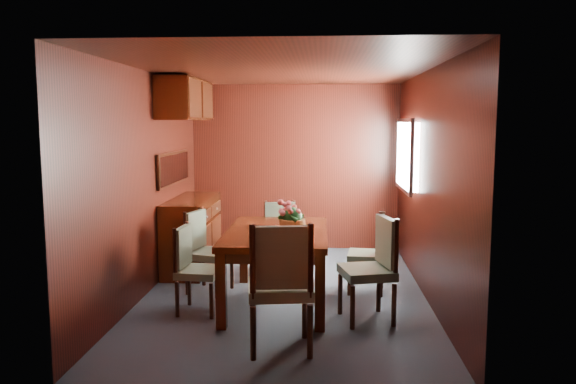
# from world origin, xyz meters

# --- Properties ---
(ground) EXTENTS (4.50, 4.50, 0.00)m
(ground) POSITION_xyz_m (0.00, 0.00, 0.00)
(ground) COLOR #353F49
(ground) RESTS_ON ground
(room_shell) EXTENTS (3.06, 4.52, 2.41)m
(room_shell) POSITION_xyz_m (-0.10, 0.33, 1.63)
(room_shell) COLOR black
(room_shell) RESTS_ON ground
(sideboard) EXTENTS (0.48, 1.40, 0.90)m
(sideboard) POSITION_xyz_m (-1.25, 1.00, 0.45)
(sideboard) COLOR #391407
(sideboard) RESTS_ON ground
(dining_table) EXTENTS (1.02, 1.63, 0.76)m
(dining_table) POSITION_xyz_m (-0.06, -0.34, 0.66)
(dining_table) COLOR #391407
(dining_table) RESTS_ON ground
(chair_left_near) EXTENTS (0.43, 0.44, 0.86)m
(chair_left_near) POSITION_xyz_m (-0.86, -0.64, 0.48)
(chair_left_near) COLOR black
(chair_left_near) RESTS_ON ground
(chair_left_far) EXTENTS (0.51, 0.53, 0.90)m
(chair_left_far) POSITION_xyz_m (-0.90, 0.04, 0.50)
(chair_left_far) COLOR black
(chair_left_far) RESTS_ON ground
(chair_right_near) EXTENTS (0.55, 0.57, 1.00)m
(chair_right_near) POSITION_xyz_m (0.89, -0.76, 0.55)
(chair_right_near) COLOR black
(chair_right_near) RESTS_ON ground
(chair_right_far) EXTENTS (0.44, 0.46, 0.86)m
(chair_right_far) POSITION_xyz_m (0.95, 0.12, 0.48)
(chair_right_far) COLOR black
(chair_right_far) RESTS_ON ground
(chair_head) EXTENTS (0.57, 0.55, 1.08)m
(chair_head) POSITION_xyz_m (0.07, -1.58, 0.60)
(chair_head) COLOR black
(chair_head) RESTS_ON ground
(chair_foot) EXTENTS (0.51, 0.49, 0.88)m
(chair_foot) POSITION_xyz_m (-0.10, 0.90, 0.49)
(chair_foot) COLOR black
(chair_foot) RESTS_ON ground
(flower_centerpiece) EXTENTS (0.29, 0.29, 0.29)m
(flower_centerpiece) POSITION_xyz_m (0.09, -0.15, 0.90)
(flower_centerpiece) COLOR #C97D3D
(flower_centerpiece) RESTS_ON dining_table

